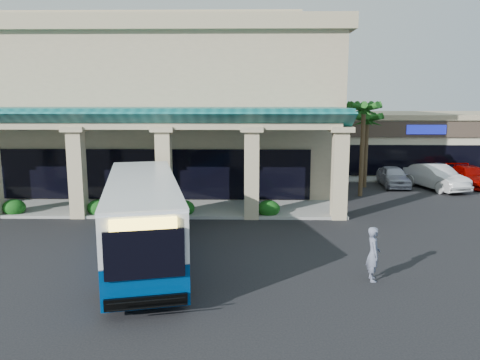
{
  "coord_description": "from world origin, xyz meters",
  "views": [
    {
      "loc": [
        1.33,
        -18.45,
        6.15
      ],
      "look_at": [
        0.92,
        4.17,
        2.2
      ],
      "focal_mm": 35.0,
      "sensor_mm": 36.0,
      "label": 1
    }
  ],
  "objects_px": {
    "pedestrian": "(373,254)",
    "car_white": "(436,177)",
    "car_silver": "(393,176)",
    "car_red": "(471,176)",
    "transit_bus": "(143,219)"
  },
  "relations": [
    {
      "from": "pedestrian",
      "to": "car_white",
      "type": "height_order",
      "value": "pedestrian"
    },
    {
      "from": "pedestrian",
      "to": "car_silver",
      "type": "relative_size",
      "value": 0.44
    },
    {
      "from": "car_red",
      "to": "car_silver",
      "type": "bearing_deg",
      "value": -178.63
    },
    {
      "from": "transit_bus",
      "to": "car_silver",
      "type": "height_order",
      "value": "transit_bus"
    },
    {
      "from": "transit_bus",
      "to": "car_silver",
      "type": "xyz_separation_m",
      "value": [
        14.33,
        15.34,
        -0.83
      ]
    },
    {
      "from": "car_white",
      "to": "transit_bus",
      "type": "bearing_deg",
      "value": -156.55
    },
    {
      "from": "car_white",
      "to": "car_silver",
      "type": "bearing_deg",
      "value": 142.11
    },
    {
      "from": "transit_bus",
      "to": "pedestrian",
      "type": "distance_m",
      "value": 8.63
    },
    {
      "from": "car_white",
      "to": "car_red",
      "type": "relative_size",
      "value": 1.06
    },
    {
      "from": "transit_bus",
      "to": "car_silver",
      "type": "relative_size",
      "value": 2.62
    },
    {
      "from": "transit_bus",
      "to": "pedestrian",
      "type": "xyz_separation_m",
      "value": [
        8.33,
        -2.16,
        -0.61
      ]
    },
    {
      "from": "pedestrian",
      "to": "car_white",
      "type": "bearing_deg",
      "value": -24.57
    },
    {
      "from": "car_red",
      "to": "transit_bus",
      "type": "bearing_deg",
      "value": -143.02
    },
    {
      "from": "transit_bus",
      "to": "car_red",
      "type": "distance_m",
      "value": 25.27
    },
    {
      "from": "car_red",
      "to": "car_white",
      "type": "bearing_deg",
      "value": -158.29
    }
  ]
}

